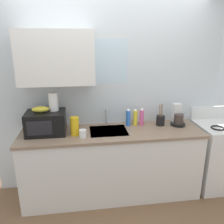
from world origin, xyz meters
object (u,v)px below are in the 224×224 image
object	(u,v)px
coffee_maker	(177,117)
dish_soap_bottle_yellow	(135,117)
cereal_canister	(75,126)
paper_towel_roll	(53,102)
utensil_crock	(160,120)
microwave	(46,123)
dish_soap_bottle_blue	(128,117)
dish_soap_bottle_pink	(142,117)
mug_white	(83,134)
stove_range	(217,155)
banana_bunch	(40,109)

from	to	relation	value
coffee_maker	dish_soap_bottle_yellow	world-z (taller)	coffee_maker
dish_soap_bottle_yellow	cereal_canister	world-z (taller)	dish_soap_bottle_yellow
paper_towel_roll	coffee_maker	xyz separation A→B (m)	(1.59, 0.01, -0.28)
paper_towel_roll	utensil_crock	distance (m)	1.39
dish_soap_bottle_yellow	cereal_canister	xyz separation A→B (m)	(-0.79, -0.23, 0.00)
microwave	dish_soap_bottle_blue	xyz separation A→B (m)	(1.03, 0.12, -0.02)
coffee_maker	dish_soap_bottle_pink	xyz separation A→B (m)	(-0.48, 0.05, 0.01)
dish_soap_bottle_yellow	mug_white	world-z (taller)	dish_soap_bottle_yellow
stove_range	dish_soap_bottle_pink	size ratio (longest dim) A/B	4.39
mug_white	stove_range	bearing A→B (deg)	4.47
stove_range	microwave	xyz separation A→B (m)	(-2.27, 0.04, 0.58)
dish_soap_bottle_pink	dish_soap_bottle_blue	bearing A→B (deg)	177.23
dish_soap_bottle_blue	mug_white	xyz separation A→B (m)	(-0.60, -0.30, -0.07)
coffee_maker	utensil_crock	xyz separation A→B (m)	(-0.23, 0.01, -0.03)
microwave	mug_white	distance (m)	0.48
microwave	mug_white	size ratio (longest dim) A/B	4.84
cereal_canister	mug_white	xyz separation A→B (m)	(0.09, -0.09, -0.06)
cereal_canister	utensil_crock	bearing A→B (deg)	8.64
banana_bunch	dish_soap_bottle_yellow	xyz separation A→B (m)	(1.18, 0.13, -0.20)
dish_soap_bottle_blue	dish_soap_bottle_pink	world-z (taller)	dish_soap_bottle_pink
microwave	mug_white	xyz separation A→B (m)	(0.43, -0.19, -0.09)
stove_range	banana_bunch	xyz separation A→B (m)	(-2.32, 0.05, 0.75)
stove_range	mug_white	size ratio (longest dim) A/B	11.37
cereal_canister	microwave	bearing A→B (deg)	163.87
microwave	stove_range	bearing A→B (deg)	-1.14
paper_towel_roll	coffee_maker	world-z (taller)	paper_towel_roll
paper_towel_roll	utensil_crock	size ratio (longest dim) A/B	0.77
paper_towel_roll	dish_soap_bottle_yellow	xyz separation A→B (m)	(1.03, 0.08, -0.27)
banana_bunch	mug_white	xyz separation A→B (m)	(0.48, -0.19, -0.26)
paper_towel_roll	coffee_maker	size ratio (longest dim) A/B	0.79
banana_bunch	coffee_maker	distance (m)	1.75
microwave	cereal_canister	distance (m)	0.36
stove_range	cereal_canister	distance (m)	2.01
utensil_crock	microwave	bearing A→B (deg)	-177.20
mug_white	paper_towel_roll	bearing A→B (deg)	144.12
mug_white	dish_soap_bottle_pink	bearing A→B (deg)	20.83
cereal_canister	utensil_crock	distance (m)	1.13
paper_towel_roll	mug_white	bearing A→B (deg)	-35.88
banana_bunch	stove_range	bearing A→B (deg)	-1.15
cereal_canister	dish_soap_bottle_pink	bearing A→B (deg)	13.32
banana_bunch	coffee_maker	size ratio (longest dim) A/B	0.71
cereal_canister	dish_soap_bottle_blue	bearing A→B (deg)	17.23
microwave	dish_soap_bottle_pink	world-z (taller)	microwave
microwave	paper_towel_roll	world-z (taller)	paper_towel_roll
mug_white	banana_bunch	bearing A→B (deg)	158.48
stove_range	dish_soap_bottle_yellow	world-z (taller)	dish_soap_bottle_yellow
coffee_maker	dish_soap_bottle_blue	xyz separation A→B (m)	(-0.66, 0.06, 0.01)
dish_soap_bottle_blue	utensil_crock	xyz separation A→B (m)	(0.43, -0.04, -0.04)
mug_white	utensil_crock	distance (m)	1.06
stove_range	microwave	size ratio (longest dim) A/B	2.35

